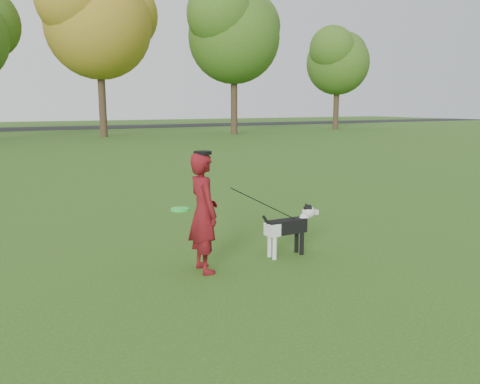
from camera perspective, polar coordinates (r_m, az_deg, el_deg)
ground at (r=6.44m, az=-1.41°, el=-8.66°), size 120.00×120.00×0.00m
road at (r=45.57m, az=-24.77°, el=7.00°), size 120.00×7.00×0.02m
man at (r=5.96m, az=-4.48°, el=-2.53°), size 0.39×0.57×1.55m
dog at (r=6.68m, az=6.17°, el=-4.00°), size 0.96×0.19×0.73m
man_held_items at (r=6.31m, az=2.65°, el=-1.37°), size 1.93×0.27×1.07m
tree_row at (r=31.97m, az=-26.89°, el=19.04°), size 51.74×8.86×12.01m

